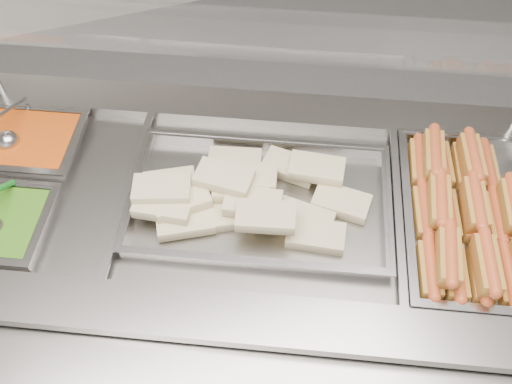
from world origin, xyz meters
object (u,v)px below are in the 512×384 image
object	(u,v)px
sneeze_guard	(244,34)
pan_wraps	(260,203)
pan_hotdogs	(468,223)
steam_counter	(241,277)
ladle	(9,140)

from	to	relation	value
sneeze_guard	pan_wraps	bearing A→B (deg)	-98.71
sneeze_guard	pan_hotdogs	size ratio (longest dim) A/B	2.54
steam_counter	pan_wraps	distance (m)	0.42
steam_counter	sneeze_guard	size ratio (longest dim) A/B	1.26
pan_wraps	pan_hotdogs	bearing A→B (deg)	-24.06
steam_counter	sneeze_guard	xyz separation A→B (m)	(0.09, 0.19, 0.80)
steam_counter	pan_hotdogs	distance (m)	0.73
ladle	steam_counter	bearing A→B (deg)	-34.86
pan_hotdogs	ladle	distance (m)	1.29
sneeze_guard	pan_wraps	size ratio (longest dim) A/B	2.07
pan_hotdogs	ladle	world-z (taller)	ladle
pan_hotdogs	pan_wraps	size ratio (longest dim) A/B	0.82
sneeze_guard	pan_wraps	xyz separation A→B (m)	(-0.03, -0.22, -0.38)
pan_hotdogs	pan_wraps	xyz separation A→B (m)	(-0.50, 0.22, 0.01)
sneeze_guard	pan_hotdogs	distance (m)	0.76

